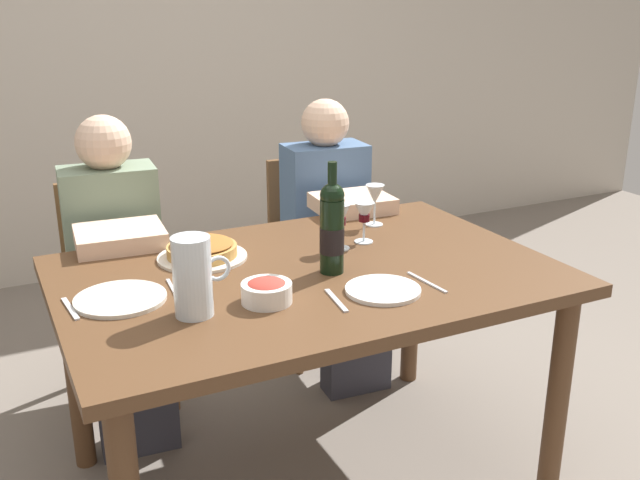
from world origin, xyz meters
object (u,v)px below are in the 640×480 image
object	(u,v)px
dinner_plate_right_setting	(120,299)
diner_right	(335,233)
baked_tart	(202,250)
dinner_plate_left_setting	(383,290)
salad_bowl	(267,291)
wine_glass_left_diner	(340,217)
diner_left	(119,269)
wine_glass_centre	(364,214)
dining_table	(308,298)
water_pitcher	(193,281)
chair_left	(113,277)
wine_bottle	(332,228)
wine_glass_right_diner	(375,196)
chair_right	(314,243)

from	to	relation	value
dinner_plate_right_setting	diner_right	bearing A→B (deg)	32.89
baked_tart	dinner_plate_left_setting	size ratio (longest dim) A/B	1.32
salad_bowl	wine_glass_left_diner	world-z (taller)	wine_glass_left_diner
diner_left	wine_glass_centre	bearing A→B (deg)	150.76
diner_left	dinner_plate_right_setting	bearing A→B (deg)	84.76
dining_table	salad_bowl	size ratio (longest dim) A/B	10.65
water_pitcher	chair_left	xyz separation A→B (m)	(-0.04, 1.05, -0.36)
salad_bowl	wine_glass_left_diner	size ratio (longest dim) A/B	0.91
wine_bottle	dinner_plate_left_setting	distance (m)	0.25
wine_glass_right_diner	wine_glass_centre	xyz separation A→B (m)	(-0.13, -0.15, -0.01)
water_pitcher	salad_bowl	xyz separation A→B (m)	(0.20, -0.01, -0.06)
wine_glass_right_diner	dinner_plate_left_setting	distance (m)	0.64
dining_table	dinner_plate_left_setting	size ratio (longest dim) A/B	6.91
salad_bowl	diner_left	world-z (taller)	diner_left
wine_glass_left_diner	diner_left	size ratio (longest dim) A/B	0.13
wine_bottle	diner_left	size ratio (longest dim) A/B	0.30
salad_bowl	dinner_plate_right_setting	bearing A→B (deg)	152.35
chair_left	chair_right	size ratio (longest dim) A/B	1.00
baked_tart	chair_right	xyz separation A→B (m)	(0.72, 0.66, -0.29)
wine_glass_centre	dinner_plate_left_setting	world-z (taller)	wine_glass_centre
dinner_plate_right_setting	chair_left	xyz separation A→B (m)	(0.12, 0.87, -0.27)
dinner_plate_left_setting	dinner_plate_right_setting	bearing A→B (deg)	158.71
baked_tart	wine_glass_right_diner	size ratio (longest dim) A/B	1.89
chair_left	wine_glass_centre	bearing A→B (deg)	139.31
wine_bottle	baked_tart	bearing A→B (deg)	138.10
diner_right	diner_left	bearing A→B (deg)	5.37
wine_glass_centre	dinner_plate_right_setting	world-z (taller)	wine_glass_centre
diner_left	chair_right	world-z (taller)	diner_left
salad_bowl	dinner_plate_left_setting	world-z (taller)	salad_bowl
wine_glass_left_diner	dinner_plate_right_setting	distance (m)	0.76
salad_bowl	dinner_plate_right_setting	world-z (taller)	salad_bowl
water_pitcher	chair_right	xyz separation A→B (m)	(0.86, 1.07, -0.36)
dining_table	chair_left	world-z (taller)	chair_left
baked_tart	wine_glass_centre	size ratio (longest dim) A/B	2.04
chair_right	dinner_plate_left_setting	bearing A→B (deg)	77.74
water_pitcher	dinner_plate_left_setting	world-z (taller)	water_pitcher
water_pitcher	wine_glass_right_diner	size ratio (longest dim) A/B	1.43
baked_tart	salad_bowl	size ratio (longest dim) A/B	2.04
wine_glass_right_diner	chair_right	world-z (taller)	wine_glass_right_diner
salad_bowl	wine_glass_left_diner	distance (m)	0.49
wine_glass_left_diner	chair_left	xyz separation A→B (m)	(-0.62, 0.76, -0.37)
dining_table	baked_tart	distance (m)	0.38
water_pitcher	diner_left	xyz separation A→B (m)	(-0.05, 0.81, -0.24)
baked_tart	chair_left	xyz separation A→B (m)	(-0.18, 0.64, -0.29)
chair_right	wine_glass_centre	bearing A→B (deg)	81.12
wine_glass_left_diner	dinner_plate_right_setting	size ratio (longest dim) A/B	0.61
dining_table	wine_glass_left_diner	bearing A→B (deg)	35.82
dining_table	diner_right	world-z (taller)	diner_right
dinner_plate_right_setting	diner_right	distance (m)	1.21
baked_tart	chair_left	distance (m)	0.73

